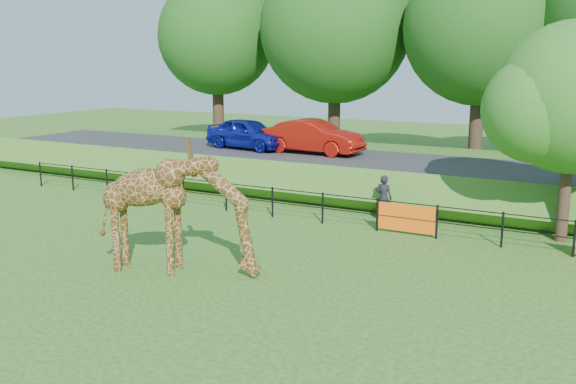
% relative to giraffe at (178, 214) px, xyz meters
% --- Properties ---
extents(ground, '(90.00, 90.00, 0.00)m').
position_rel_giraffe_xyz_m(ground, '(1.11, -1.49, -1.59)').
color(ground, '#225816').
rests_on(ground, ground).
extents(giraffe, '(4.51, 2.04, 3.19)m').
position_rel_giraffe_xyz_m(giraffe, '(0.00, 0.00, 0.00)').
color(giraffe, '#4E2D10').
rests_on(giraffe, ground).
extents(perimeter_fence, '(28.07, 0.10, 1.10)m').
position_rel_giraffe_xyz_m(perimeter_fence, '(1.11, 6.51, -1.04)').
color(perimeter_fence, black).
rests_on(perimeter_fence, ground).
extents(embankment, '(40.00, 9.00, 1.30)m').
position_rel_giraffe_xyz_m(embankment, '(1.11, 14.01, -0.94)').
color(embankment, '#225816').
rests_on(embankment, ground).
extents(road, '(40.00, 5.00, 0.12)m').
position_rel_giraffe_xyz_m(road, '(1.11, 12.51, -0.23)').
color(road, '#2B2A2D').
rests_on(road, embankment).
extents(car_blue, '(4.48, 2.37, 1.45)m').
position_rel_giraffe_xyz_m(car_blue, '(-5.77, 12.65, 0.55)').
color(car_blue, '#151FAD').
rests_on(car_blue, road).
extents(car_red, '(4.64, 1.81, 1.51)m').
position_rel_giraffe_xyz_m(car_red, '(-2.37, 12.78, 0.58)').
color(car_red, '#B6150D').
rests_on(car_red, road).
extents(visitor, '(0.61, 0.41, 1.63)m').
position_rel_giraffe_xyz_m(visitor, '(2.80, 7.93, -0.78)').
color(visitor, black).
rests_on(visitor, ground).
extents(tree_east, '(5.40, 4.71, 6.76)m').
position_rel_giraffe_xyz_m(tree_east, '(8.71, 8.14, 2.69)').
color(tree_east, '#332117').
rests_on(tree_east, ground).
extents(bg_tree_line, '(37.30, 8.80, 11.82)m').
position_rel_giraffe_xyz_m(bg_tree_line, '(3.00, 20.51, 5.60)').
color(bg_tree_line, '#332117').
rests_on(bg_tree_line, ground).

